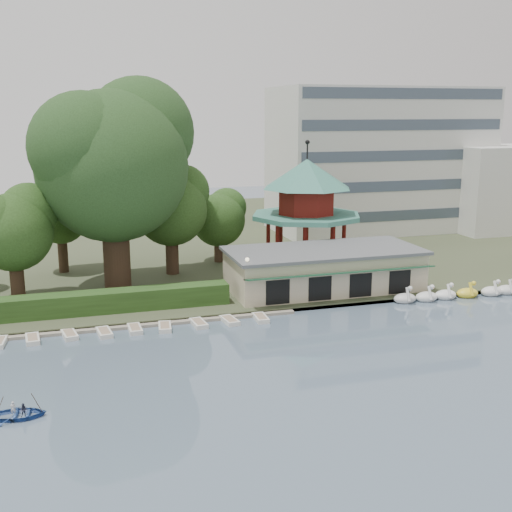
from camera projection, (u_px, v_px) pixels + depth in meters
name	position (u px, v px, depth m)	size (l,w,h in m)	color
ground_plane	(310.00, 401.00, 38.81)	(220.00, 220.00, 0.00)	slate
shore	(170.00, 239.00, 87.33)	(220.00, 70.00, 0.40)	#424930
embankment	(236.00, 314.00, 54.93)	(220.00, 0.60, 0.30)	gray
dock	(92.00, 328.00, 51.48)	(34.00, 1.60, 0.24)	gray
boathouse	(324.00, 269.00, 61.62)	(18.60, 9.39, 3.90)	beige
pavilion	(306.00, 201.00, 70.41)	(12.40, 12.40, 13.50)	beige
office_building	(399.00, 164.00, 91.59)	(38.00, 18.00, 20.00)	silver
hedge	(52.00, 306.00, 53.46)	(30.00, 2.00, 1.80)	#2B4B1B
lamp_post	(247.00, 272.00, 56.24)	(0.36, 0.36, 4.28)	black
big_tree	(114.00, 155.00, 59.80)	(15.62, 14.56, 20.09)	#3A281C
small_trees	(85.00, 220.00, 63.18)	(39.02, 16.62, 11.35)	#3A281C
swan_boats	(458.00, 294.00, 60.20)	(12.99, 2.10, 1.92)	silver
moored_rowboats	(85.00, 334.00, 49.99)	(29.78, 2.78, 0.36)	silver
rowboat_with_passengers	(19.00, 410.00, 36.65)	(4.63, 3.54, 2.01)	#2D5094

